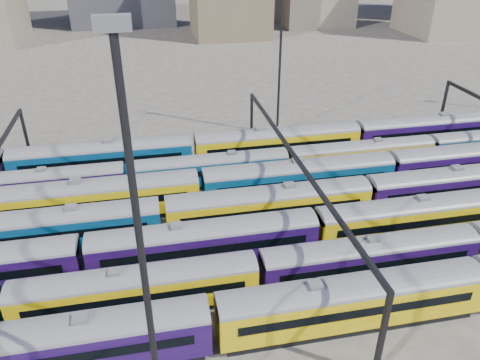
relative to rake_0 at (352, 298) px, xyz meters
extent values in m
plane|color=#423D38|center=(-10.14, 15.00, -2.84)|extent=(500.00, 500.00, 0.00)
cube|color=#170734|center=(-21.99, 0.00, -0.54)|extent=(21.39, 3.10, 3.10)
cylinder|color=#4C4C51|center=(-21.99, 0.00, 1.01)|extent=(21.39, 3.10, 3.10)
cube|color=black|center=(-21.99, 1.57, -0.16)|extent=(18.82, 0.06, 0.80)
cube|color=slate|center=(-21.99, 0.00, 1.84)|extent=(1.07, 0.96, 0.37)
cube|color=black|center=(0.00, 0.00, -2.46)|extent=(20.32, 2.64, 0.75)
cube|color=#AB8E06|center=(0.00, 0.00, -0.54)|extent=(21.39, 3.10, 3.10)
cylinder|color=#4C4C51|center=(0.00, 0.00, 1.01)|extent=(21.39, 3.10, 3.10)
cube|color=black|center=(0.00, -1.57, -0.16)|extent=(18.82, 0.06, 0.80)
cube|color=black|center=(0.00, 1.57, -0.16)|extent=(18.82, 0.06, 0.80)
cube|color=slate|center=(0.00, 0.00, 1.84)|extent=(1.07, 0.96, 0.37)
cube|color=black|center=(-16.51, 5.00, -2.49)|extent=(18.79, 2.44, 0.69)
cube|color=#AB8E06|center=(-16.51, 5.00, -0.71)|extent=(19.78, 2.87, 2.87)
cylinder|color=#4C4C51|center=(-16.51, 5.00, 0.72)|extent=(19.78, 2.87, 2.87)
cube|color=black|center=(-16.51, 3.55, -0.37)|extent=(17.40, 0.06, 0.74)
cube|color=black|center=(-16.51, 6.45, -0.37)|extent=(17.40, 0.06, 0.74)
cube|color=slate|center=(-16.51, 5.00, 1.49)|extent=(0.99, 0.89, 0.35)
cube|color=black|center=(3.87, 5.00, -2.49)|extent=(18.79, 2.44, 0.69)
cube|color=#170734|center=(3.87, 5.00, -0.71)|extent=(19.78, 2.87, 2.87)
cylinder|color=#4C4C51|center=(3.87, 5.00, 0.72)|extent=(19.78, 2.87, 2.87)
cube|color=black|center=(3.87, 3.55, -0.37)|extent=(17.40, 0.06, 0.74)
cube|color=black|center=(3.87, 6.45, -0.37)|extent=(17.40, 0.06, 0.74)
cube|color=slate|center=(3.87, 5.00, 1.49)|extent=(0.99, 0.89, 0.35)
cube|color=black|center=(-10.26, 10.00, -2.47)|extent=(20.11, 2.61, 0.74)
cube|color=#170734|center=(-10.26, 10.00, -0.56)|extent=(21.17, 3.07, 3.07)
cylinder|color=#4C4C51|center=(-10.26, 10.00, 0.97)|extent=(21.17, 3.07, 3.07)
cube|color=black|center=(-10.26, 8.45, -0.19)|extent=(18.63, 0.06, 0.79)
cube|color=black|center=(-10.26, 11.55, -0.19)|extent=(18.63, 0.06, 0.79)
cube|color=slate|center=(-10.26, 10.00, 1.79)|extent=(1.06, 0.95, 0.37)
cube|color=black|center=(11.51, 10.00, -2.47)|extent=(20.11, 2.61, 0.74)
cube|color=#AB8E06|center=(11.51, 10.00, -0.56)|extent=(21.17, 3.07, 3.07)
cylinder|color=#4C4C51|center=(11.51, 10.00, 0.97)|extent=(21.17, 3.07, 3.07)
cube|color=black|center=(11.51, 8.45, -0.19)|extent=(18.63, 0.06, 0.79)
cube|color=black|center=(11.51, 11.55, -0.19)|extent=(18.63, 0.06, 0.79)
cube|color=slate|center=(11.51, 10.00, 1.79)|extent=(1.06, 0.95, 0.37)
cube|color=black|center=(-24.85, 15.00, -2.46)|extent=(20.42, 2.65, 0.75)
cube|color=#052D4D|center=(-24.85, 15.00, -0.53)|extent=(21.49, 3.12, 3.12)
cylinder|color=#4C4C51|center=(-24.85, 15.00, 1.03)|extent=(21.49, 3.12, 3.12)
cube|color=black|center=(-24.85, 13.42, -0.15)|extent=(18.91, 0.06, 0.81)
cube|color=black|center=(-24.85, 16.58, -0.15)|extent=(18.91, 0.06, 0.81)
cube|color=slate|center=(-24.85, 15.00, 1.86)|extent=(1.07, 0.97, 0.38)
cube|color=black|center=(-2.76, 15.00, -2.46)|extent=(20.42, 2.65, 0.75)
cube|color=#AB8E06|center=(-2.76, 15.00, -0.53)|extent=(21.49, 3.12, 3.12)
cylinder|color=#4C4C51|center=(-2.76, 15.00, 1.03)|extent=(21.49, 3.12, 3.12)
cube|color=black|center=(-2.76, 13.42, -0.15)|extent=(18.91, 0.06, 0.81)
cube|color=black|center=(-2.76, 16.58, -0.15)|extent=(18.91, 0.06, 0.81)
cube|color=slate|center=(-2.76, 15.00, 1.86)|extent=(1.07, 0.97, 0.38)
cube|color=black|center=(19.33, 15.00, -2.46)|extent=(20.42, 2.65, 0.75)
cube|color=#170734|center=(19.33, 15.00, -0.53)|extent=(21.49, 3.12, 3.12)
cylinder|color=#4C4C51|center=(19.33, 15.00, 1.03)|extent=(21.49, 3.12, 3.12)
cube|color=black|center=(19.33, 13.42, -0.15)|extent=(18.91, 0.06, 0.81)
cube|color=black|center=(19.33, 16.58, -0.15)|extent=(18.91, 0.06, 0.81)
cube|color=slate|center=(19.33, 15.00, 1.86)|extent=(1.07, 0.97, 0.38)
cube|color=black|center=(-20.80, 20.00, -2.45)|extent=(21.16, 2.74, 0.78)
cube|color=#AB8E06|center=(-20.80, 20.00, -0.44)|extent=(22.27, 3.23, 3.23)
cylinder|color=#4C4C51|center=(-20.80, 20.00, 1.17)|extent=(22.27, 3.23, 3.23)
cube|color=black|center=(-20.80, 18.37, -0.05)|extent=(19.60, 0.06, 0.84)
cube|color=black|center=(-20.80, 21.63, -0.05)|extent=(19.60, 0.06, 0.84)
cube|color=slate|center=(-20.80, 20.00, 2.03)|extent=(1.11, 1.00, 0.39)
cube|color=black|center=(2.07, 20.00, -2.45)|extent=(21.16, 2.74, 0.78)
cube|color=#052D4D|center=(2.07, 20.00, -0.44)|extent=(22.27, 3.23, 3.23)
cylinder|color=#4C4C51|center=(2.07, 20.00, 1.17)|extent=(22.27, 3.23, 3.23)
cube|color=black|center=(2.07, 18.37, -0.05)|extent=(19.60, 0.06, 0.84)
cube|color=black|center=(2.07, 21.63, -0.05)|extent=(19.60, 0.06, 0.84)
cube|color=slate|center=(2.07, 20.00, 2.03)|extent=(1.11, 1.00, 0.39)
cube|color=black|center=(24.94, 20.00, -2.45)|extent=(21.16, 2.74, 0.78)
cube|color=#170734|center=(24.94, 20.00, -0.44)|extent=(22.27, 3.23, 3.23)
cylinder|color=#4C4C51|center=(24.94, 20.00, 1.17)|extent=(22.27, 3.23, 3.23)
cube|color=black|center=(24.94, 21.63, -0.05)|extent=(19.60, 0.06, 0.84)
cube|color=slate|center=(24.94, 20.00, 2.03)|extent=(1.11, 1.00, 0.39)
cube|color=black|center=(-27.29, 25.00, -2.50)|extent=(18.14, 2.35, 0.67)
cube|color=#170734|center=(-27.29, 25.00, -0.78)|extent=(19.09, 2.77, 2.77)
cylinder|color=#4C4C51|center=(-27.29, 25.00, 0.60)|extent=(19.09, 2.77, 2.77)
cube|color=black|center=(-27.29, 23.60, -0.45)|extent=(16.80, 0.06, 0.72)
cube|color=black|center=(-27.29, 26.40, -0.45)|extent=(16.80, 0.06, 0.72)
cube|color=slate|center=(-27.29, 25.00, 1.34)|extent=(0.95, 0.86, 0.33)
cube|color=black|center=(-7.60, 25.00, -2.50)|extent=(18.14, 2.35, 0.67)
cube|color=#052D4D|center=(-7.60, 25.00, -0.78)|extent=(19.09, 2.77, 2.77)
cylinder|color=#4C4C51|center=(-7.60, 25.00, 0.60)|extent=(19.09, 2.77, 2.77)
cube|color=black|center=(-7.60, 23.60, -0.45)|extent=(16.80, 0.06, 0.72)
cube|color=black|center=(-7.60, 26.40, -0.45)|extent=(16.80, 0.06, 0.72)
cube|color=slate|center=(-7.60, 25.00, 1.34)|extent=(0.95, 0.86, 0.33)
cube|color=black|center=(12.09, 25.00, -2.50)|extent=(18.14, 2.35, 0.67)
cube|color=#AB8E06|center=(12.09, 25.00, -0.78)|extent=(19.09, 2.77, 2.77)
cylinder|color=#4C4C51|center=(12.09, 25.00, 0.60)|extent=(19.09, 2.77, 2.77)
cube|color=black|center=(12.09, 23.60, -0.45)|extent=(16.80, 0.06, 0.72)
cube|color=black|center=(12.09, 26.40, -0.45)|extent=(16.80, 0.06, 0.72)
cube|color=slate|center=(12.09, 25.00, 1.34)|extent=(0.95, 0.86, 0.33)
cube|color=black|center=(-20.45, 30.00, -2.45)|extent=(21.07, 2.73, 0.78)
cube|color=#052D4D|center=(-20.45, 30.00, -0.45)|extent=(22.18, 3.22, 3.22)
cylinder|color=#4C4C51|center=(-20.45, 30.00, 1.16)|extent=(22.18, 3.22, 3.22)
cube|color=black|center=(-20.45, 28.37, -0.07)|extent=(19.52, 0.06, 0.83)
cube|color=black|center=(-20.45, 31.63, -0.07)|extent=(19.52, 0.06, 0.83)
cube|color=slate|center=(-20.45, 30.00, 2.01)|extent=(1.11, 1.00, 0.39)
cube|color=black|center=(2.33, 30.00, -2.45)|extent=(21.07, 2.73, 0.78)
cube|color=#AB8E06|center=(2.33, 30.00, -0.45)|extent=(22.18, 3.22, 3.22)
cylinder|color=#4C4C51|center=(2.33, 30.00, 1.16)|extent=(22.18, 3.22, 3.22)
cube|color=black|center=(2.33, 28.37, -0.07)|extent=(19.52, 0.06, 0.83)
cube|color=black|center=(2.33, 31.63, -0.07)|extent=(19.52, 0.06, 0.83)
cube|color=slate|center=(2.33, 30.00, 2.01)|extent=(1.11, 1.00, 0.39)
cube|color=black|center=(25.11, 30.00, -2.45)|extent=(21.07, 2.73, 0.78)
cube|color=#170734|center=(25.11, 30.00, -0.45)|extent=(22.18, 3.22, 3.22)
cylinder|color=#4C4C51|center=(25.11, 30.00, 1.16)|extent=(22.18, 3.22, 3.22)
cube|color=black|center=(25.11, 28.37, -0.07)|extent=(19.52, 0.06, 0.83)
cube|color=black|center=(25.11, 31.63, -0.07)|extent=(19.52, 0.06, 0.83)
cube|color=slate|center=(25.11, 30.00, 2.01)|extent=(1.11, 1.00, 0.39)
cube|color=black|center=(-30.14, 35.00, 1.16)|extent=(0.35, 0.35, 8.00)
cube|color=black|center=(-0.14, -5.00, 1.16)|extent=(0.35, 0.35, 8.00)
cube|color=black|center=(-0.14, 35.00, 1.16)|extent=(0.35, 0.35, 8.00)
cube|color=black|center=(-0.14, 15.00, 4.96)|extent=(0.30, 40.00, 0.45)
cube|color=black|center=(29.86, 35.00, 1.16)|extent=(0.35, 0.35, 8.00)
cylinder|color=black|center=(-15.14, -7.00, 9.66)|extent=(0.36, 0.36, 25.00)
cube|color=slate|center=(-15.14, -7.00, 22.46)|extent=(1.40, 0.50, 0.60)
cylinder|color=black|center=(4.86, 39.00, 9.66)|extent=(0.36, 0.36, 25.00)
camera|label=1|loc=(-14.10, -25.24, 25.65)|focal=35.00mm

